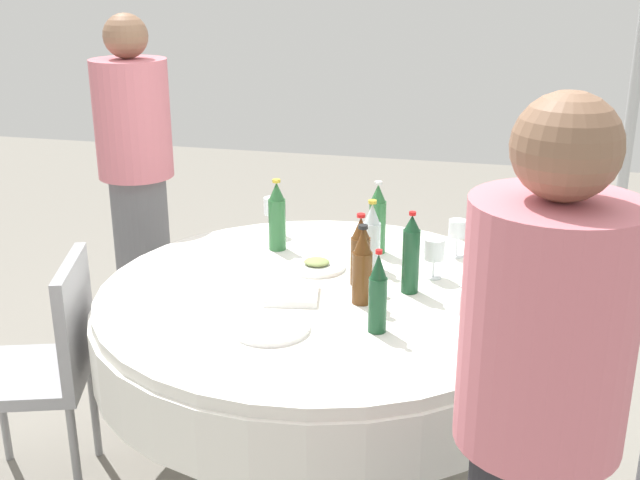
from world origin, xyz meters
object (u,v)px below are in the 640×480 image
Objects in this scene: bottle_dark_green_front at (378,294)px; bottle_clear_left at (372,237)px; plate_west at (317,265)px; chair_outer at (50,358)px; wine_glass_front at (458,230)px; bottle_green_mid at (377,220)px; bottle_green_outer at (277,217)px; person_east at (533,458)px; plate_right at (270,328)px; bottle_brown_near at (360,252)px; dining_table at (320,327)px; bottle_dark_green_inner at (411,255)px; bottle_brown_east at (362,267)px; person_left at (138,186)px; wine_glass_near at (434,250)px; wine_glass_mid at (469,306)px; wine_glass_outer at (272,208)px.

bottle_clear_left is at bearing 102.24° from bottle_dark_green_front.
chair_outer is at bearing -149.28° from plate_west.
bottle_green_mid is at bearing -174.61° from wine_glass_front.
person_east is (0.96, -1.34, -0.03)m from bottle_green_outer.
plate_right is at bearing -167.36° from bottle_dark_green_front.
bottle_brown_near is 1.23× the size of plate_west.
bottle_clear_left is (0.14, 0.25, 0.27)m from dining_table.
chair_outer is (-0.83, -0.50, -0.23)m from plate_west.
bottle_dark_green_inner is 1.11m from person_east.
bottle_clear_left is at bearing 94.65° from bottle_brown_east.
bottle_green_mid is at bearing 75.24° from plate_right.
bottle_green_mid is 0.31m from wine_glass_front.
bottle_green_outer reaches higher than plate_west.
dining_table is 6.43× the size of plate_right.
bottle_brown_near is at bearing -35.37° from bottle_green_outer.
plate_right is (-0.38, -0.40, -0.13)m from bottle_dark_green_inner.
person_left is at bearing 152.98° from bottle_dark_green_inner.
dining_table is at bearing -146.45° from bottle_brown_near.
bottle_dark_green_front is 1.09× the size of plate_right.
bottle_dark_green_front is 1.81× the size of wine_glass_near.
bottle_clear_left is at bearing -77.53° from person_left.
bottle_dark_green_inner reaches higher than bottle_brown_near.
plate_west is at bearing 141.55° from wine_glass_mid.
bottle_dark_green_inner is at bearing -92.07° from chair_outer.
bottle_clear_left reaches higher than chair_outer.
dining_table is 0.30m from bottle_brown_near.
bottle_dark_green_front is at bearing 12.64° from plate_right.
plate_west is (-0.43, -0.01, -0.09)m from wine_glass_near.
person_east is (0.27, -1.43, -0.01)m from wine_glass_front.
dining_table is at bearing 77.98° from plate_right.
wine_glass_mid is (0.86, -0.80, 0.00)m from wine_glass_outer.
wine_glass_outer is at bearing -71.33° from person_left.
bottle_green_mid is at bearing 8.70° from bottle_green_outer.
wine_glass_front is (0.70, 0.09, -0.03)m from bottle_green_outer.
dining_table is 0.32m from bottle_brown_east.
bottle_dark_green_front reaches higher than wine_glass_mid.
person_east is at bearing -54.35° from bottle_green_outer.
bottle_dark_green_front is 1.03× the size of bottle_brown_near.
plate_right is at bearing -109.52° from bottle_clear_left.
bottle_dark_green_inner is 1.01× the size of bottle_green_mid.
bottle_dark_green_front reaches higher than bottle_brown_near.
person_left reaches higher than plate_west.
person_east is (1.04, -1.52, -0.01)m from wine_glass_outer.
chair_outer is at bearing -151.90° from bottle_clear_left.
wine_glass_mid reaches higher than plate_right.
bottle_brown_east is 1.06m from person_east.
person_left is at bearing 164.31° from bottle_green_mid.
bottle_green_outer is 0.18× the size of person_east.
dining_table is 5.50× the size of bottle_green_outer.
plate_right is at bearing -173.00° from wine_glass_mid.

